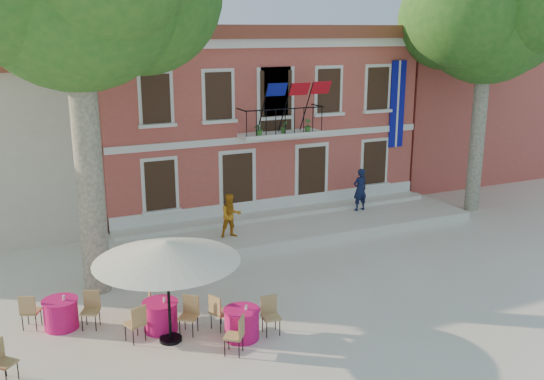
{
  "coord_description": "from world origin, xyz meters",
  "views": [
    {
      "loc": [
        -7.79,
        -14.88,
        7.32
      ],
      "look_at": [
        0.7,
        3.5,
        1.95
      ],
      "focal_mm": 40.0,
      "sensor_mm": 36.0,
      "label": 1
    }
  ],
  "objects": [
    {
      "name": "cafe_table_1",
      "position": [
        -4.53,
        -1.16,
        0.43
      ],
      "size": [
        1.85,
        1.75,
        0.95
      ],
      "color": "#DC1462",
      "rests_on": "ground"
    },
    {
      "name": "patio_umbrella",
      "position": [
        -4.45,
        -1.78,
        2.31
      ],
      "size": [
        3.46,
        3.46,
        2.57
      ],
      "color": "black",
      "rests_on": "ground"
    },
    {
      "name": "cafe_table_3",
      "position": [
        -6.78,
        0.01,
        0.42
      ],
      "size": [
        1.91,
        1.21,
        0.95
      ],
      "color": "#DC1462",
      "rests_on": "ground"
    },
    {
      "name": "neighbor_east",
      "position": [
        14.0,
        11.0,
        3.22
      ],
      "size": [
        9.4,
        9.4,
        6.4
      ],
      "color": "#B65742",
      "rests_on": "ground"
    },
    {
      "name": "main_building",
      "position": [
        2.0,
        9.99,
        3.78
      ],
      "size": [
        13.5,
        9.59,
        7.5
      ],
      "color": "#B65742",
      "rests_on": "ground"
    },
    {
      "name": "pedestrian_orange",
      "position": [
        -0.67,
        3.93,
        1.08
      ],
      "size": [
        0.78,
        0.62,
        1.57
      ],
      "primitive_type": "imported",
      "rotation": [
        0.0,
        0.0,
        -0.03
      ],
      "color": "orange",
      "rests_on": "terrace"
    },
    {
      "name": "ground",
      "position": [
        0.0,
        0.0,
        0.0
      ],
      "size": [
        90.0,
        90.0,
        0.0
      ],
      "primitive_type": "plane",
      "color": "beige",
      "rests_on": "ground"
    },
    {
      "name": "terrace",
      "position": [
        2.0,
        4.4,
        0.15
      ],
      "size": [
        14.0,
        3.4,
        0.3
      ],
      "primitive_type": "cube",
      "color": "silver",
      "rests_on": "ground"
    },
    {
      "name": "pedestrian_navy",
      "position": [
        5.17,
        4.81,
        1.16
      ],
      "size": [
        0.65,
        0.44,
        1.71
      ],
      "primitive_type": "imported",
      "rotation": [
        0.0,
        0.0,
        3.2
      ],
      "color": "#101737",
      "rests_on": "terrace"
    },
    {
      "name": "cafe_table_0",
      "position": [
        -2.84,
        -2.4,
        0.43
      ],
      "size": [
        1.72,
        1.86,
        0.95
      ],
      "color": "#DC1462",
      "rests_on": "ground"
    },
    {
      "name": "plane_tree_east",
      "position": [
        10.08,
        3.79,
        7.85
      ],
      "size": [
        5.41,
        5.41,
        10.62
      ],
      "color": "#A59E84",
      "rests_on": "ground"
    }
  ]
}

